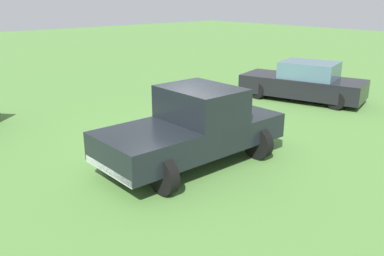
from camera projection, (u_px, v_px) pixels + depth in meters
name	position (u px, v px, depth m)	size (l,w,h in m)	color
ground_plane	(183.00, 149.00, 10.72)	(80.00, 80.00, 0.00)	#54843D
pickup_truck	(196.00, 125.00, 9.53)	(2.40, 4.53, 1.82)	black
sedan_near	(304.00, 82.00, 15.47)	(4.82, 2.92, 1.47)	black
traffic_cone	(187.00, 109.00, 13.42)	(0.32, 0.32, 0.55)	orange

